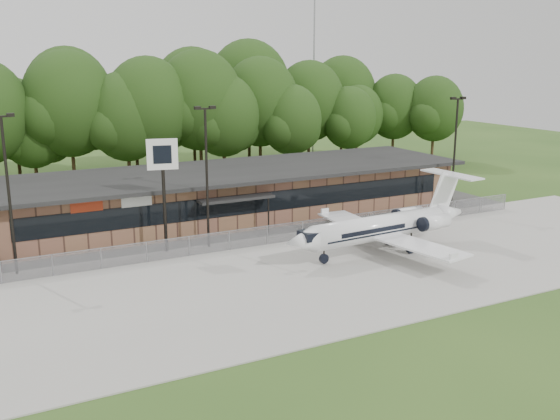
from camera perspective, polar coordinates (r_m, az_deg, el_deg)
ground at (r=34.61m, az=11.45°, el=-9.45°), size 160.00×160.00×0.00m
apron at (r=40.68m, az=4.43°, el=-5.58°), size 64.00×18.00×0.08m
parking_lot at (r=50.37m, az=-2.42°, el=-1.74°), size 50.00×9.00×0.06m
terminal at (r=53.81m, az=-4.43°, el=1.59°), size 41.00×11.65×4.30m
fence at (r=46.27m, az=-0.09°, el=-2.18°), size 46.00×0.04×1.52m
treeline at (r=69.89m, az=-10.33°, el=8.62°), size 72.00×12.00×15.00m
radio_mast at (r=84.03m, az=3.11°, el=13.06°), size 0.20×0.20×25.00m
light_pole_left at (r=41.86m, az=-23.63°, el=2.27°), size 1.55×0.30×10.23m
light_pole_mid at (r=44.50m, az=-6.73°, el=3.95°), size 1.55×0.30×10.23m
light_pole_right at (r=56.66m, az=15.70°, el=5.63°), size 1.55×0.30×10.23m
business_jet at (r=44.39m, az=9.55°, el=-1.58°), size 15.68×13.97×5.28m
pole_sign at (r=43.78m, az=-10.67°, el=3.94°), size 2.12×0.69×8.10m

